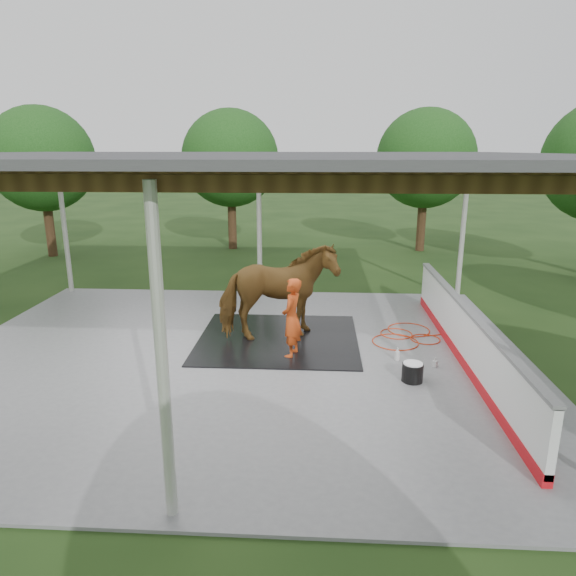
# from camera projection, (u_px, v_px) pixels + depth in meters

# --- Properties ---
(ground) EXTENTS (100.00, 100.00, 0.00)m
(ground) POSITION_uv_depth(u_px,v_px,m) (235.00, 359.00, 10.58)
(ground) COLOR #1E3814
(concrete_slab) EXTENTS (12.00, 10.00, 0.05)m
(concrete_slab) POSITION_uv_depth(u_px,v_px,m) (235.00, 358.00, 10.57)
(concrete_slab) COLOR slate
(concrete_slab) RESTS_ON ground
(pavilion_structure) EXTENTS (12.60, 10.60, 4.05)m
(pavilion_structure) POSITION_uv_depth(u_px,v_px,m) (229.00, 161.00, 9.54)
(pavilion_structure) COLOR beige
(pavilion_structure) RESTS_ON ground
(dasher_board) EXTENTS (0.16, 8.00, 1.15)m
(dasher_board) POSITION_uv_depth(u_px,v_px,m) (464.00, 336.00, 10.17)
(dasher_board) COLOR red
(dasher_board) RESTS_ON concrete_slab
(tree_belt) EXTENTS (28.00, 28.00, 5.80)m
(tree_belt) POSITION_uv_depth(u_px,v_px,m) (252.00, 169.00, 10.43)
(tree_belt) COLOR #382314
(tree_belt) RESTS_ON ground
(rubber_mat) EXTENTS (3.54, 3.32, 0.03)m
(rubber_mat) POSITION_uv_depth(u_px,v_px,m) (278.00, 339.00, 11.53)
(rubber_mat) COLOR black
(rubber_mat) RESTS_ON concrete_slab
(horse) EXTENTS (2.77, 1.90, 2.14)m
(horse) POSITION_uv_depth(u_px,v_px,m) (278.00, 292.00, 11.24)
(horse) COLOR brown
(horse) RESTS_ON rubber_mat
(handler) EXTENTS (0.53, 0.68, 1.65)m
(handler) POSITION_uv_depth(u_px,v_px,m) (292.00, 318.00, 10.40)
(handler) COLOR #C24014
(handler) RESTS_ON concrete_slab
(wash_bucket) EXTENTS (0.39, 0.39, 0.36)m
(wash_bucket) POSITION_uv_depth(u_px,v_px,m) (413.00, 372.00, 9.40)
(wash_bucket) COLOR black
(wash_bucket) RESTS_ON concrete_slab
(soap_bottle_a) EXTENTS (0.13, 0.13, 0.28)m
(soap_bottle_a) POSITION_uv_depth(u_px,v_px,m) (397.00, 354.00, 10.33)
(soap_bottle_a) COLOR silver
(soap_bottle_a) RESTS_ON concrete_slab
(soap_bottle_b) EXTENTS (0.12, 0.12, 0.19)m
(soap_bottle_b) POSITION_uv_depth(u_px,v_px,m) (435.00, 362.00, 10.05)
(soap_bottle_b) COLOR #338CD8
(soap_bottle_b) RESTS_ON concrete_slab
(hose_coil) EXTENTS (2.33, 1.82, 0.02)m
(hose_coil) POSITION_uv_depth(u_px,v_px,m) (405.00, 336.00, 11.70)
(hose_coil) COLOR red
(hose_coil) RESTS_ON concrete_slab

